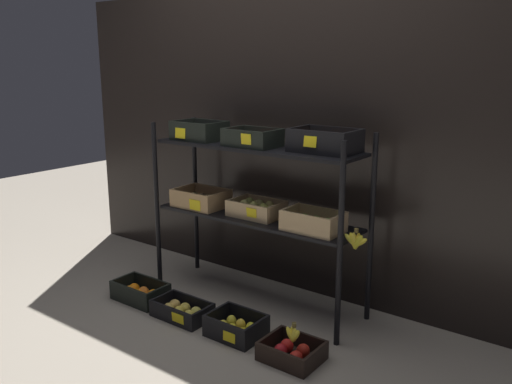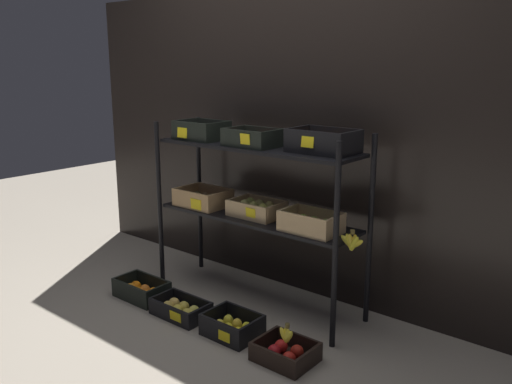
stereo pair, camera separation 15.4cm
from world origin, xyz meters
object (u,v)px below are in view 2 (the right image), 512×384
display_rack (258,183)px  crate_ground_orange (142,291)px  crate_ground_apple_red (285,353)px  banana_bunch_loose (287,335)px  crate_ground_lemon (233,327)px  crate_ground_apple_gold (181,309)px

display_rack → crate_ground_orange: (-0.63, -0.45, -0.75)m
crate_ground_apple_red → banana_bunch_loose: bearing=-28.1°
crate_ground_lemon → banana_bunch_loose: size_ratio=2.75×
crate_ground_orange → crate_ground_apple_red: (1.20, -0.02, -0.01)m
display_rack → crate_ground_lemon: display_rack is taller
crate_ground_orange → banana_bunch_loose: banana_bunch_loose is taller
crate_ground_orange → crate_ground_apple_gold: (0.40, -0.02, -0.01)m
crate_ground_orange → banana_bunch_loose: size_ratio=3.20×
display_rack → crate_ground_apple_red: bearing=-39.4°
crate_ground_apple_red → banana_bunch_loose: 0.11m
crate_ground_apple_gold → crate_ground_lemon: size_ratio=1.17×
crate_ground_apple_red → crate_ground_apple_gold: bearing=-180.0°
crate_ground_apple_gold → crate_ground_apple_red: crate_ground_apple_gold is taller
crate_ground_orange → crate_ground_apple_red: bearing=-0.7°
crate_ground_apple_red → crate_ground_orange: bearing=179.3°
crate_ground_orange → crate_ground_lemon: bearing=0.5°
display_rack → crate_ground_orange: size_ratio=4.27×
crate_ground_orange → crate_ground_apple_gold: bearing=-2.3°
display_rack → crate_ground_apple_red: (0.57, -0.47, -0.75)m
display_rack → crate_ground_apple_gold: 0.92m
banana_bunch_loose → crate_ground_apple_red: bearing=151.9°
crate_ground_lemon → display_rack: bearing=111.7°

